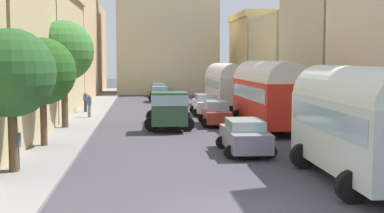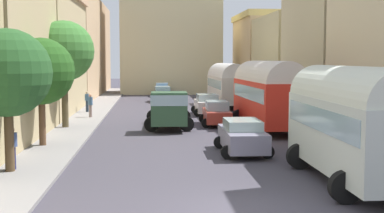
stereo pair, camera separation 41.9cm
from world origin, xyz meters
The scene contains 25 objects.
ground_plane centered at (0.00, 27.00, 0.00)m, with size 154.00×154.00×0.00m, color #413D48.
sidewalk_left centered at (-7.25, 27.00, 0.07)m, with size 2.50×70.00×0.14m, color gray.
sidewalk_right centered at (7.25, 27.00, 0.07)m, with size 2.50×70.00×0.14m, color #AFA29D.
building_left_2 centered at (-11.21, 27.28, 4.89)m, with size 5.95×14.93×9.73m.
building_left_3 centered at (-11.42, 42.21, 6.18)m, with size 6.41×14.14×12.30m.
building_left_4 centered at (-11.27, 56.88, 5.69)m, with size 5.54×14.40×11.38m.
building_right_2 centered at (11.15, 24.04, 5.92)m, with size 5.84×11.17×11.77m.
building_right_3 centered at (10.86, 36.58, 4.29)m, with size 4.73×12.26×8.59m.
building_right_4 centered at (10.81, 49.72, 5.00)m, with size 5.08×12.50×9.93m.
distant_church centered at (0.00, 52.50, 7.58)m, with size 12.56×6.85×21.75m.
parked_bus_0 centered at (4.36, 2.91, 2.29)m, with size 3.26×8.16×4.11m.
parked_bus_1 centered at (4.57, 17.04, 2.35)m, with size 3.53×9.16×4.25m.
parked_bus_2 centered at (4.36, 32.80, 2.19)m, with size 3.41×9.20×3.98m.
cargo_truck_0 centered at (-1.48, 17.96, 1.23)m, with size 3.13×7.48×2.40m.
car_0 centered at (-1.39, 38.93, 0.80)m, with size 2.37×3.86×1.58m.
car_1 centered at (-1.25, 46.95, 0.80)m, with size 2.24×4.11×1.58m.
car_2 centered at (1.62, 9.05, 0.80)m, with size 2.38×4.39×1.57m.
car_3 centered at (1.73, 19.43, 0.80)m, with size 2.27×4.20×1.62m.
car_4 centered at (1.82, 26.10, 0.82)m, with size 2.35×4.16×1.62m.
pedestrian_0 centered at (-7.68, 27.73, 1.02)m, with size 0.38×0.38×1.78m.
pedestrian_1 centered at (-7.89, 5.58, 1.00)m, with size 0.51×0.51×1.77m.
pedestrian_2 centered at (-6.98, 23.80, 1.06)m, with size 0.48×0.48×1.83m.
roadside_tree_0 centered at (-7.90, 5.26, 3.82)m, with size 3.30×3.30×5.50m.
roadside_tree_1 centered at (-7.90, 11.31, 3.74)m, with size 3.26×3.26×5.39m.
roadside_tree_2 centered at (-7.90, 18.24, 4.83)m, with size 3.73×3.73×6.73m.
Camera 2 is at (-2.60, -14.72, 4.34)m, focal length 49.20 mm.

